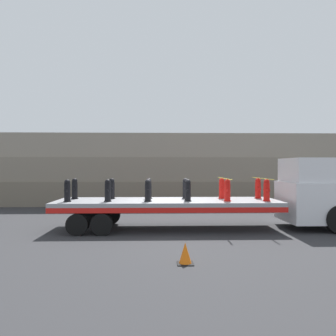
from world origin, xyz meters
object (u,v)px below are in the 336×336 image
object	(u,v)px
flatbed_trailer	(155,205)
fire_hydrant_black_near_2	(148,191)
fire_hydrant_black_far_1	(112,189)
fire_hydrant_red_far_5	(258,188)
fire_hydrant_black_far_3	(185,189)
fire_hydrant_black_far_0	(75,189)
fire_hydrant_black_near_1	(108,191)
fire_hydrant_red_far_4	(222,189)
truck_cab	(315,194)
traffic_cone	(185,254)
fire_hydrant_red_near_4	(227,190)
fire_hydrant_red_near_5	(267,190)
fire_hydrant_black_near_3	(188,191)
fire_hydrant_black_near_0	(67,191)
fire_hydrant_black_far_2	(149,189)

from	to	relation	value
flatbed_trailer	fire_hydrant_black_near_2	world-z (taller)	fire_hydrant_black_near_2
fire_hydrant_black_far_1	fire_hydrant_red_far_5	size ratio (longest dim) A/B	1.00
flatbed_trailer	fire_hydrant_black_far_3	world-z (taller)	fire_hydrant_black_far_3
fire_hydrant_black_far_1	fire_hydrant_black_far_0	bearing A→B (deg)	180.00
fire_hydrant_black_near_1	fire_hydrant_red_far_4	xyz separation A→B (m)	(4.76, 1.14, 0.00)
truck_cab	traffic_cone	world-z (taller)	truck_cab
fire_hydrant_red_near_4	fire_hydrant_red_near_5	size ratio (longest dim) A/B	1.00
fire_hydrant_black_far_1	fire_hydrant_red_far_5	bearing A→B (deg)	0.00
fire_hydrant_black_near_1	fire_hydrant_black_near_2	xyz separation A→B (m)	(1.59, 0.00, 0.00)
fire_hydrant_black_near_3	fire_hydrant_red_far_5	bearing A→B (deg)	19.68
flatbed_trailer	fire_hydrant_black_near_1	xyz separation A→B (m)	(-1.88, -0.57, 0.64)
fire_hydrant_black_far_1	fire_hydrant_red_near_5	bearing A→B (deg)	-10.14
fire_hydrant_black_near_0	fire_hydrant_black_near_1	world-z (taller)	same
fire_hydrant_red_far_4	fire_hydrant_red_far_5	xyz separation A→B (m)	(1.59, 0.00, 0.00)
truck_cab	flatbed_trailer	distance (m)	6.73
fire_hydrant_black_far_3	fire_hydrant_black_near_2	bearing A→B (deg)	-144.43
traffic_cone	fire_hydrant_black_near_1	bearing A→B (deg)	122.20
fire_hydrant_black_far_0	fire_hydrant_red_far_5	distance (m)	7.94
fire_hydrant_black_near_1	fire_hydrant_black_near_3	world-z (taller)	same
fire_hydrant_black_near_2	fire_hydrant_red_near_5	world-z (taller)	same
flatbed_trailer	fire_hydrant_black_far_3	bearing A→B (deg)	23.69
fire_hydrant_black_far_0	fire_hydrant_black_near_2	bearing A→B (deg)	-19.68
fire_hydrant_red_far_4	fire_hydrant_red_near_5	distance (m)	1.95
fire_hydrant_black_near_3	fire_hydrant_black_far_3	world-z (taller)	same
fire_hydrant_black_near_1	fire_hydrant_black_near_2	distance (m)	1.59
fire_hydrant_black_near_3	fire_hydrant_red_far_4	bearing A→B (deg)	35.57
fire_hydrant_black_far_2	fire_hydrant_red_near_5	bearing A→B (deg)	-13.41
fire_hydrant_black_far_1	fire_hydrant_red_far_5	world-z (taller)	same
flatbed_trailer	fire_hydrant_black_near_2	size ratio (longest dim) A/B	10.31
flatbed_trailer	fire_hydrant_red_far_4	size ratio (longest dim) A/B	10.31
fire_hydrant_black_far_0	fire_hydrant_black_near_2	world-z (taller)	same
fire_hydrant_red_far_5	fire_hydrant_black_near_2	bearing A→B (deg)	-166.59
fire_hydrant_black_near_2	fire_hydrant_red_far_4	distance (m)	3.37
traffic_cone	fire_hydrant_red_far_4	bearing A→B (deg)	69.44
truck_cab	fire_hydrant_black_far_0	distance (m)	10.20
fire_hydrant_red_near_5	fire_hydrant_red_far_5	distance (m)	1.14
fire_hydrant_black_far_2	fire_hydrant_black_far_3	size ratio (longest dim) A/B	1.00
fire_hydrant_black_far_2	fire_hydrant_red_far_5	size ratio (longest dim) A/B	1.00
fire_hydrant_black_far_2	fire_hydrant_red_near_5	distance (m)	4.90
fire_hydrant_black_far_3	fire_hydrant_black_far_2	bearing A→B (deg)	180.00
fire_hydrant_black_near_0	fire_hydrant_black_near_1	bearing A→B (deg)	0.00
truck_cab	fire_hydrant_black_near_0	world-z (taller)	truck_cab
fire_hydrant_black_near_0	traffic_cone	bearing A→B (deg)	-45.06
fire_hydrant_black_far_0	fire_hydrant_red_near_4	distance (m)	6.45
fire_hydrant_black_near_2	fire_hydrant_black_far_2	bearing A→B (deg)	90.00
fire_hydrant_black_near_3	fire_hydrant_red_near_5	xyz separation A→B (m)	(3.18, 0.00, 0.00)
flatbed_trailer	fire_hydrant_black_near_2	bearing A→B (deg)	-117.34
fire_hydrant_black_near_1	fire_hydrant_black_far_3	bearing A→B (deg)	19.68
truck_cab	fire_hydrant_black_near_2	distance (m)	7.03
truck_cab	fire_hydrant_black_near_1	size ratio (longest dim) A/B	3.33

